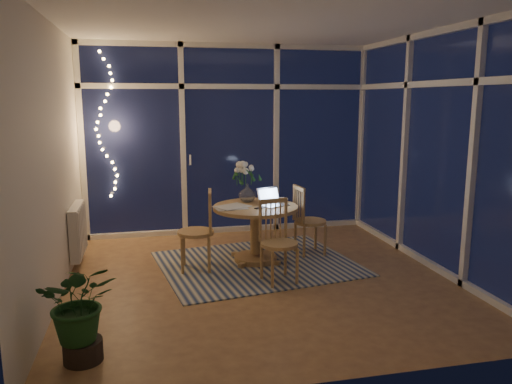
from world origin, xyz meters
TOP-DOWN VIEW (x-y plane):
  - floor at (0.00, 0.00)m, footprint 4.00×4.00m
  - ceiling at (0.00, 0.00)m, footprint 4.00×4.00m
  - wall_back at (0.00, 2.00)m, footprint 4.00×0.04m
  - wall_front at (0.00, -2.00)m, footprint 4.00×0.04m
  - wall_left at (-2.00, 0.00)m, footprint 0.04×4.00m
  - wall_right at (2.00, 0.00)m, footprint 0.04×4.00m
  - window_wall_back at (0.00, 1.96)m, footprint 4.00×0.10m
  - window_wall_right at (1.96, 0.00)m, footprint 0.10×4.00m
  - radiator at (-1.94, 0.90)m, footprint 0.10×0.70m
  - fairy_lights at (-1.65, 1.88)m, footprint 0.24×0.10m
  - garden_patio at (0.50, 5.00)m, footprint 12.00×6.00m
  - garden_fence at (0.00, 5.50)m, footprint 11.00×0.08m
  - neighbour_roof at (0.30, 8.50)m, footprint 7.00×3.00m
  - garden_shrubs at (-0.80, 3.40)m, footprint 0.90×0.90m
  - rug at (0.05, 0.46)m, footprint 2.38×2.02m
  - dining_table at (0.05, 0.56)m, footprint 1.11×1.11m
  - chair_left at (-0.65, 0.42)m, footprint 0.47×0.47m
  - chair_right at (0.76, 0.68)m, footprint 0.44×0.44m
  - chair_front at (0.14, -0.15)m, footprint 0.46×0.46m
  - laptop at (0.26, 0.53)m, footprint 0.38×0.36m
  - flower_vase at (0.01, 0.82)m, footprint 0.23×0.23m
  - bowl at (0.40, 0.73)m, footprint 0.17×0.17m
  - newspapers at (-0.25, 0.54)m, footprint 0.41×0.35m
  - phone at (0.07, 0.43)m, footprint 0.12×0.11m
  - potted_plant at (-1.65, -1.36)m, footprint 0.55×0.48m

SIDE VIEW (x-z plane):
  - garden_patio at x=0.50m, z-range -0.11..-0.01m
  - floor at x=0.00m, z-range 0.00..0.00m
  - rug at x=0.05m, z-range 0.00..0.01m
  - dining_table at x=0.05m, z-range 0.00..0.66m
  - potted_plant at x=-1.65m, z-range 0.00..0.76m
  - radiator at x=-1.94m, z-range 0.11..0.69m
  - chair_right at x=0.76m, z-range 0.00..0.86m
  - chair_front at x=0.14m, z-range 0.00..0.87m
  - garden_shrubs at x=-0.80m, z-range 0.00..0.90m
  - chair_left at x=-0.65m, z-range 0.00..0.90m
  - phone at x=0.07m, z-range 0.66..0.67m
  - newspapers at x=-0.25m, z-range 0.66..0.67m
  - bowl at x=0.40m, z-range 0.66..0.70m
  - flower_vase at x=0.01m, z-range 0.66..0.87m
  - laptop at x=0.26m, z-range 0.66..0.88m
  - garden_fence at x=0.00m, z-range 0.00..1.80m
  - wall_back at x=0.00m, z-range 0.00..2.60m
  - wall_front at x=0.00m, z-range 0.00..2.60m
  - wall_left at x=-2.00m, z-range 0.00..2.60m
  - wall_right at x=2.00m, z-range 0.00..2.60m
  - window_wall_back at x=0.00m, z-range 0.00..2.60m
  - window_wall_right at x=1.96m, z-range 0.00..2.60m
  - fairy_lights at x=-1.65m, z-range 0.60..2.45m
  - neighbour_roof at x=0.30m, z-range 1.10..3.30m
  - ceiling at x=0.00m, z-range 2.60..2.60m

